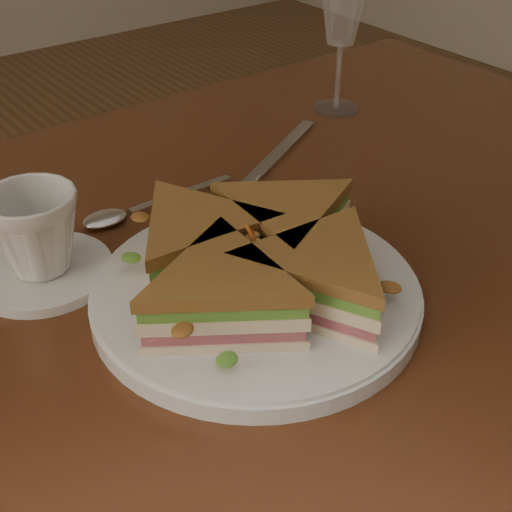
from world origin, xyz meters
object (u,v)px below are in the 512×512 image
object	(u,v)px
knife	(274,158)
saucer	(43,272)
plate	(256,295)
wine_glass	(343,9)
spoon	(124,213)
table	(258,325)
coffee_cup	(35,232)
sandwich_wedges	(256,261)

from	to	relation	value
knife	saucer	distance (m)	0.33
plate	wine_glass	world-z (taller)	wine_glass
spoon	knife	size ratio (longest dim) A/B	0.94
table	coffee_cup	xyz separation A→B (m)	(-0.19, 0.08, 0.15)
spoon	coffee_cup	size ratio (longest dim) A/B	2.18
plate	saucer	bearing A→B (deg)	131.96
wine_glass	coffee_cup	bearing A→B (deg)	-164.68
sandwich_wedges	coffee_cup	size ratio (longest dim) A/B	3.67
plate	saucer	size ratio (longest dim) A/B	2.26
plate	spoon	size ratio (longest dim) A/B	1.58
saucer	coffee_cup	world-z (taller)	coffee_cup
saucer	spoon	bearing A→B (deg)	24.85
spoon	plate	bearing A→B (deg)	-83.99
knife	spoon	bearing A→B (deg)	154.79
table	sandwich_wedges	xyz separation A→B (m)	(-0.05, -0.07, 0.14)
table	spoon	size ratio (longest dim) A/B	6.52
table	knife	size ratio (longest dim) A/B	6.13
wine_glass	coffee_cup	distance (m)	0.52
saucer	wine_glass	bearing A→B (deg)	15.32
plate	knife	world-z (taller)	plate
table	knife	world-z (taller)	knife
table	knife	xyz separation A→B (m)	(0.13, 0.15, 0.10)
wine_glass	spoon	bearing A→B (deg)	-167.72
table	wine_glass	size ratio (longest dim) A/B	6.19
plate	saucer	xyz separation A→B (m)	(-0.14, 0.15, -0.00)
plate	sandwich_wedges	xyz separation A→B (m)	(0.00, 0.00, 0.04)
wine_glass	saucer	world-z (taller)	wine_glass
plate	table	bearing A→B (deg)	52.11
knife	saucer	bearing A→B (deg)	162.82
sandwich_wedges	wine_glass	distance (m)	0.46
plate	coffee_cup	world-z (taller)	coffee_cup
sandwich_wedges	spoon	size ratio (longest dim) A/B	1.68
wine_glass	table	bearing A→B (deg)	-144.26
wine_glass	coffee_cup	size ratio (longest dim) A/B	2.29
knife	coffee_cup	bearing A→B (deg)	162.82
table	saucer	xyz separation A→B (m)	(-0.19, 0.08, 0.10)
table	wine_glass	world-z (taller)	wine_glass
table	wine_glass	bearing A→B (deg)	35.74
table	sandwich_wedges	size ratio (longest dim) A/B	3.87
table	spoon	xyz separation A→B (m)	(-0.08, 0.13, 0.10)
coffee_cup	wine_glass	bearing A→B (deg)	-6.33
table	coffee_cup	size ratio (longest dim) A/B	14.19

